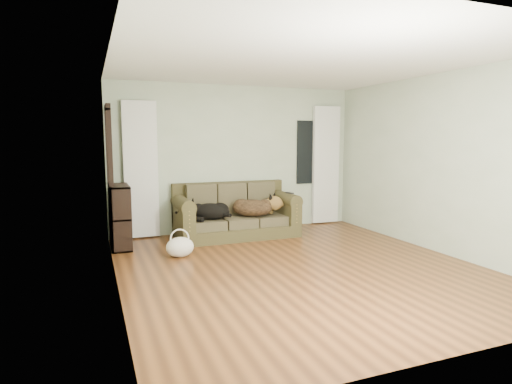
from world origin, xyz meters
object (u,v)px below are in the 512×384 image
object	(u,v)px
bookshelf	(120,215)
dog_black_lab	(208,211)
sofa	(236,210)
tote_bag	(180,246)
dog_shepherd	(255,208)

from	to	relation	value
bookshelf	dog_black_lab	bearing A→B (deg)	5.53
dog_black_lab	sofa	bearing A→B (deg)	36.00
sofa	dog_black_lab	distance (m)	0.53
tote_bag	bookshelf	xyz separation A→B (m)	(-0.74, 0.88, 0.34)
dog_black_lab	tote_bag	xyz separation A→B (m)	(-0.64, -0.84, -0.32)
dog_black_lab	bookshelf	world-z (taller)	bookshelf
dog_shepherd	tote_bag	distance (m)	1.71
sofa	bookshelf	world-z (taller)	bookshelf
sofa	tote_bag	bearing A→B (deg)	-141.00
bookshelf	sofa	bearing A→B (deg)	8.94
sofa	bookshelf	bearing A→B (deg)	-178.26
sofa	dog_black_lab	size ratio (longest dim) A/B	3.17
dog_black_lab	tote_bag	distance (m)	1.10
dog_shepherd	sofa	bearing A→B (deg)	13.52
sofa	dog_black_lab	bearing A→B (deg)	-169.40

